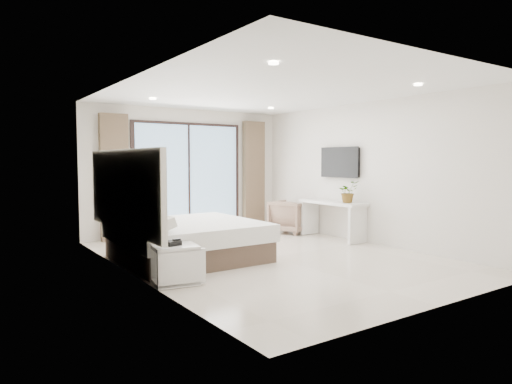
% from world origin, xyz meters
% --- Properties ---
extents(ground, '(6.20, 6.20, 0.00)m').
position_xyz_m(ground, '(0.00, 0.00, 0.00)').
color(ground, beige).
rests_on(ground, ground).
extents(room_shell, '(4.62, 6.22, 2.72)m').
position_xyz_m(room_shell, '(-0.20, 0.82, 1.58)').
color(room_shell, silver).
rests_on(room_shell, ground).
extents(bed, '(2.15, 2.05, 0.74)m').
position_xyz_m(bed, '(-1.23, 0.60, 0.32)').
color(bed, brown).
rests_on(bed, ground).
extents(nightstand, '(0.62, 0.54, 0.50)m').
position_xyz_m(nightstand, '(-2.00, -0.63, 0.25)').
color(nightstand, white).
rests_on(nightstand, ground).
extents(phone, '(0.21, 0.17, 0.06)m').
position_xyz_m(phone, '(-2.03, -0.63, 0.54)').
color(phone, black).
rests_on(phone, nightstand).
extents(console_desk, '(0.48, 1.52, 0.77)m').
position_xyz_m(console_desk, '(2.04, 0.70, 0.56)').
color(console_desk, white).
rests_on(console_desk, ground).
extents(plant, '(0.43, 0.47, 0.33)m').
position_xyz_m(plant, '(2.04, 0.28, 0.94)').
color(plant, '#33662D').
rests_on(plant, console_desk).
extents(armchair, '(0.94, 0.96, 0.78)m').
position_xyz_m(armchair, '(1.85, 1.80, 0.39)').
color(armchair, '#9B7665').
rests_on(armchair, ground).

